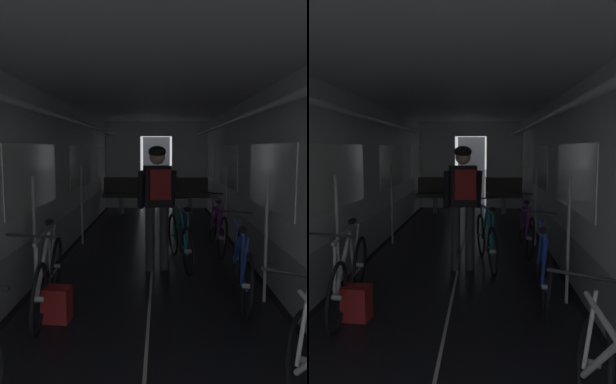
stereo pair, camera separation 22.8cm
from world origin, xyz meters
TOP-DOWN VIEW (x-y plane):
  - train_car_shell at (-0.00, 3.60)m, footprint 3.14×12.34m
  - bench_seat_far_left at (-0.90, 8.07)m, footprint 0.98×0.51m
  - bench_seat_far_right at (0.90, 8.07)m, footprint 0.98×0.51m
  - bicycle_purple at (1.06, 4.27)m, footprint 0.44×1.69m
  - bicycle_blue at (1.02, 2.16)m, footprint 0.44×1.69m
  - bicycle_silver at (-1.05, 1.80)m, footprint 0.44×1.69m
  - person_cyclist_aisle at (0.08, 3.20)m, footprint 0.56×0.44m
  - bicycle_teal_in_aisle at (0.40, 3.47)m, footprint 0.45×1.68m
  - backpack_on_floor at (-0.90, 1.58)m, footprint 0.28×0.23m

SIDE VIEW (x-z plane):
  - backpack_on_floor at x=-0.90m, z-range 0.00..0.34m
  - bicycle_purple at x=1.06m, z-range -0.09..0.86m
  - bicycle_silver at x=-1.05m, z-range -0.09..0.86m
  - bicycle_blue at x=1.02m, z-range -0.09..0.86m
  - bicycle_teal_in_aisle at x=0.40m, z-range -0.09..0.85m
  - bench_seat_far_left at x=-0.90m, z-range 0.09..1.04m
  - bench_seat_far_right at x=0.90m, z-range 0.09..1.04m
  - person_cyclist_aisle at x=0.08m, z-range 0.21..1.94m
  - train_car_shell at x=0.00m, z-range 0.41..2.98m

